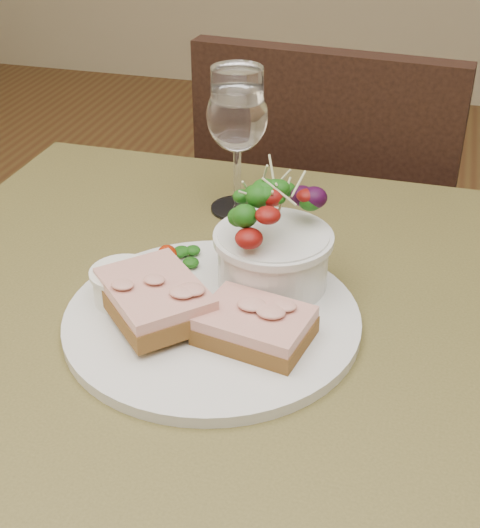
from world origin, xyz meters
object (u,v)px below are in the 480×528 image
(sandwich_front, at_px, (255,326))
(ramekin, at_px, (123,283))
(cafe_table, at_px, (225,402))
(wine_glass, at_px, (237,120))
(chair_far, at_px, (331,323))
(sandwich_back, at_px, (155,298))
(dinner_plate, at_px, (212,319))
(salad_bowl, at_px, (273,235))

(sandwich_front, distance_m, ramekin, 0.15)
(ramekin, bearing_deg, cafe_table, -1.91)
(sandwich_front, relative_size, wine_glass, 0.66)
(chair_far, distance_m, sandwich_back, 0.85)
(dinner_plate, bearing_deg, ramekin, 179.41)
(sandwich_front, xyz_separation_m, wine_glass, (-0.10, 0.28, 0.10))
(dinner_plate, relative_size, wine_glass, 1.72)
(dinner_plate, distance_m, sandwich_back, 0.06)
(dinner_plate, height_order, salad_bowl, salad_bowl)
(cafe_table, height_order, dinner_plate, dinner_plate)
(dinner_plate, bearing_deg, salad_bowl, 58.23)
(dinner_plate, distance_m, sandwich_front, 0.06)
(cafe_table, height_order, wine_glass, wine_glass)
(ramekin, bearing_deg, sandwich_back, -26.71)
(chair_far, bearing_deg, wine_glass, 83.44)
(chair_far, height_order, salad_bowl, chair_far)
(cafe_table, distance_m, chair_far, 0.75)
(wine_glass, bearing_deg, chair_far, 78.44)
(salad_bowl, bearing_deg, sandwich_back, -136.28)
(cafe_table, distance_m, dinner_plate, 0.11)
(sandwich_back, xyz_separation_m, wine_glass, (0.01, 0.27, 0.09))
(sandwich_front, xyz_separation_m, salad_bowl, (-0.01, 0.10, 0.04))
(cafe_table, bearing_deg, ramekin, 178.09)
(sandwich_back, bearing_deg, wine_glass, 133.25)
(chair_far, height_order, sandwich_front, chair_far)
(cafe_table, height_order, sandwich_front, sandwich_front)
(sandwich_back, height_order, wine_glass, wine_glass)
(dinner_plate, bearing_deg, chair_far, 86.57)
(ramekin, xyz_separation_m, wine_glass, (0.05, 0.25, 0.09))
(chair_far, height_order, sandwich_back, chair_far)
(cafe_table, relative_size, wine_glass, 4.57)
(chair_far, xyz_separation_m, salad_bowl, (0.01, -0.59, 0.53))
(salad_bowl, bearing_deg, cafe_table, -112.82)
(chair_far, distance_m, dinner_plate, 0.81)
(salad_bowl, bearing_deg, ramekin, -153.01)
(cafe_table, relative_size, dinner_plate, 2.65)
(cafe_table, height_order, salad_bowl, salad_bowl)
(salad_bowl, xyz_separation_m, wine_glass, (-0.09, 0.18, 0.05))
(sandwich_front, distance_m, sandwich_back, 0.11)
(cafe_table, relative_size, sandwich_front, 6.90)
(sandwich_front, bearing_deg, salad_bowl, 104.84)
(chair_far, xyz_separation_m, dinner_plate, (-0.04, -0.66, 0.46))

